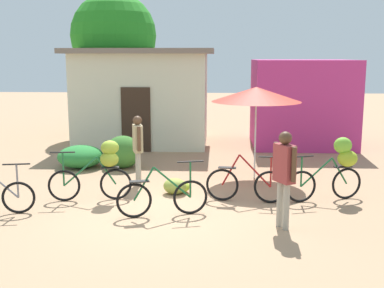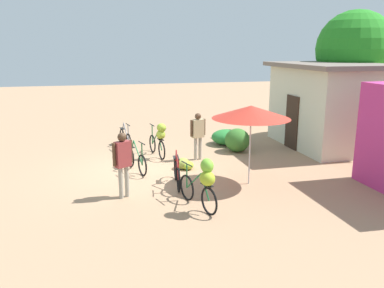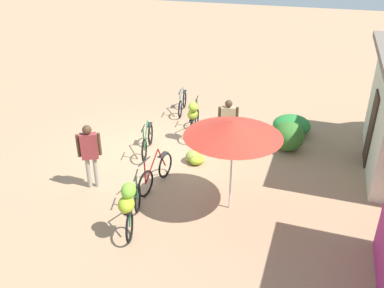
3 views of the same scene
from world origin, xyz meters
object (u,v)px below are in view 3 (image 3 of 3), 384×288
Objects in this scene: person_bystander at (89,150)px; bicycle_near_pile at (193,116)px; bicycle_by_shop at (156,173)px; bicycle_rightmost at (130,203)px; person_vendor at (228,121)px; bicycle_center_loaded at (147,141)px; banana_pile_on_ground at (195,157)px; bicycle_leftmost at (182,103)px; market_umbrella at (233,129)px.

bicycle_near_pile is at bearing 157.12° from person_bystander.
bicycle_rightmost is (1.87, 0.24, 0.39)m from bicycle_by_shop.
bicycle_center_loaded is at bearing -69.54° from person_vendor.
bicycle_by_shop is 2.77m from person_vendor.
bicycle_leftmost is at bearing -154.40° from banana_pile_on_ground.
person_bystander is (3.51, -1.48, 0.32)m from bicycle_near_pile.
market_umbrella is 6.19m from bicycle_leftmost.
person_vendor is (0.55, 1.23, 0.26)m from bicycle_near_pile.
person_bystander is at bearing -45.35° from banana_pile_on_ground.
market_umbrella is 3.90m from bicycle_center_loaded.
market_umbrella is at bearing 93.68° from person_bystander.
bicycle_near_pile reaches higher than bicycle_center_loaded.
bicycle_leftmost is at bearing -178.42° from bicycle_center_loaded.
bicycle_leftmost is at bearing -169.02° from bicycle_rightmost.
banana_pile_on_ground is at bearing -140.96° from market_umbrella.
bicycle_rightmost reaches higher than bicycle_by_shop.
bicycle_leftmost is 0.95× the size of bicycle_by_shop.
market_umbrella is at bearing 131.48° from bicycle_rightmost.
bicycle_center_loaded is at bearing 1.58° from bicycle_leftmost.
person_bystander reaches higher than person_vendor.
banana_pile_on_ground is (3.33, 1.60, -0.19)m from bicycle_leftmost.
bicycle_near_pile is 1.03× the size of bicycle_by_shop.
bicycle_leftmost is 0.93× the size of bicycle_center_loaded.
bicycle_rightmost is at bearing -5.20° from banana_pile_on_ground.
market_umbrella is 1.38× the size of person_vendor.
bicycle_leftmost is at bearing -150.41° from bicycle_near_pile.
bicycle_center_loaded is (3.20, 0.09, 0.02)m from bicycle_leftmost.
bicycle_near_pile is 1.70m from bicycle_center_loaded.
bicycle_by_shop is 1.58m from banana_pile_on_ground.
market_umbrella is 2.97m from banana_pile_on_ground.
bicycle_center_loaded is at bearing -94.96° from banana_pile_on_ground.
person_vendor is at bearing -164.20° from market_umbrella.
person_bystander reaches higher than bicycle_leftmost.
bicycle_by_shop is 1.00× the size of bicycle_rightmost.
market_umbrella reaches higher than bicycle_near_pile.
bicycle_near_pile reaches higher than banana_pile_on_ground.
person_vendor reaches higher than banana_pile_on_ground.
person_vendor is at bearing 137.48° from person_bystander.
market_umbrella is 1.35× the size of bicycle_by_shop.
bicycle_leftmost is 0.92× the size of person_bystander.
bicycle_by_shop is at bearing 12.33° from bicycle_leftmost.
bicycle_near_pile is 3.82m from person_bystander.
market_umbrella is at bearing 39.04° from banana_pile_on_ground.
bicycle_leftmost is 6.80m from bicycle_rightmost.
person_bystander is at bearing -69.98° from bicycle_by_shop.
banana_pile_on_ground is 1.42m from person_vendor.
bicycle_leftmost is at bearing 175.31° from person_bystander.
bicycle_leftmost is at bearing -136.41° from person_vendor.
bicycle_leftmost is 2.25× the size of banana_pile_on_ground.
bicycle_leftmost is at bearing -149.25° from market_umbrella.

